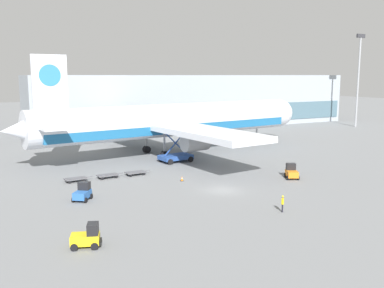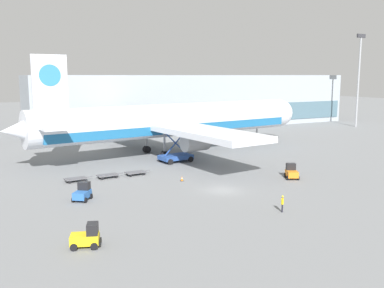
{
  "view_description": "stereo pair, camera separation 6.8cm",
  "coord_description": "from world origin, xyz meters",
  "px_view_note": "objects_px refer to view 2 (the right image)",
  "views": [
    {
      "loc": [
        -26.98,
        -43.36,
        13.97
      ],
      "look_at": [
        1.69,
        11.48,
        4.0
      ],
      "focal_mm": 40.0,
      "sensor_mm": 36.0,
      "label": 1
    },
    {
      "loc": [
        -26.92,
        -43.4,
        13.97
      ],
      "look_at": [
        1.69,
        11.48,
        4.0
      ],
      "focal_mm": 40.0,
      "sensor_mm": 36.0,
      "label": 2
    }
  ],
  "objects_px": {
    "scissor_lift_loader": "(176,149)",
    "baggage_dolly_third": "(136,172)",
    "light_mast": "(359,74)",
    "ground_crew_near": "(282,202)",
    "baggage_tug_foreground": "(83,193)",
    "baggage_tug_mid": "(291,172)",
    "traffic_cone_near": "(182,179)",
    "baggage_dolly_lead": "(76,179)",
    "airplane_main": "(171,121)",
    "baggage_tug_far": "(87,237)",
    "baggage_dolly_second": "(108,175)"
  },
  "relations": [
    {
      "from": "light_mast",
      "to": "ground_crew_near",
      "type": "height_order",
      "value": "light_mast"
    },
    {
      "from": "ground_crew_near",
      "to": "traffic_cone_near",
      "type": "height_order",
      "value": "ground_crew_near"
    },
    {
      "from": "baggage_dolly_lead",
      "to": "light_mast",
      "type": "bearing_deg",
      "value": 14.18
    },
    {
      "from": "light_mast",
      "to": "baggage_tug_foreground",
      "type": "height_order",
      "value": "light_mast"
    },
    {
      "from": "baggage_tug_mid",
      "to": "traffic_cone_near",
      "type": "bearing_deg",
      "value": 95.63
    },
    {
      "from": "scissor_lift_loader",
      "to": "baggage_tug_mid",
      "type": "height_order",
      "value": "scissor_lift_loader"
    },
    {
      "from": "ground_crew_near",
      "to": "light_mast",
      "type": "bearing_deg",
      "value": -7.96
    },
    {
      "from": "baggage_tug_foreground",
      "to": "baggage_tug_far",
      "type": "height_order",
      "value": "same"
    },
    {
      "from": "baggage_tug_far",
      "to": "baggage_dolly_second",
      "type": "height_order",
      "value": "baggage_tug_far"
    },
    {
      "from": "airplane_main",
      "to": "baggage_dolly_second",
      "type": "bearing_deg",
      "value": -147.44
    },
    {
      "from": "baggage_dolly_lead",
      "to": "baggage_tug_far",
      "type": "bearing_deg",
      "value": -103.96
    },
    {
      "from": "baggage_tug_foreground",
      "to": "baggage_dolly_second",
      "type": "height_order",
      "value": "baggage_tug_foreground"
    },
    {
      "from": "baggage_dolly_lead",
      "to": "ground_crew_near",
      "type": "distance_m",
      "value": 27.89
    },
    {
      "from": "light_mast",
      "to": "baggage_tug_far",
      "type": "bearing_deg",
      "value": -150.31
    },
    {
      "from": "light_mast",
      "to": "baggage_dolly_lead",
      "type": "height_order",
      "value": "light_mast"
    },
    {
      "from": "baggage_tug_foreground",
      "to": "traffic_cone_near",
      "type": "relative_size",
      "value": 4.22
    },
    {
      "from": "scissor_lift_loader",
      "to": "airplane_main",
      "type": "bearing_deg",
      "value": 63.63
    },
    {
      "from": "ground_crew_near",
      "to": "traffic_cone_near",
      "type": "bearing_deg",
      "value": 56.83
    },
    {
      "from": "airplane_main",
      "to": "baggage_dolly_second",
      "type": "relative_size",
      "value": 15.49
    },
    {
      "from": "baggage_tug_foreground",
      "to": "baggage_dolly_lead",
      "type": "bearing_deg",
      "value": 28.75
    },
    {
      "from": "traffic_cone_near",
      "to": "ground_crew_near",
      "type": "bearing_deg",
      "value": -78.43
    },
    {
      "from": "baggage_dolly_lead",
      "to": "traffic_cone_near",
      "type": "bearing_deg",
      "value": -29.86
    },
    {
      "from": "baggage_tug_far",
      "to": "ground_crew_near",
      "type": "xyz_separation_m",
      "value": [
        20.13,
        -0.23,
        0.16
      ]
    },
    {
      "from": "airplane_main",
      "to": "traffic_cone_near",
      "type": "xyz_separation_m",
      "value": [
        -7.24,
        -18.9,
        -5.52
      ]
    },
    {
      "from": "light_mast",
      "to": "baggage_dolly_second",
      "type": "bearing_deg",
      "value": -161.12
    },
    {
      "from": "baggage_dolly_lead",
      "to": "baggage_dolly_third",
      "type": "bearing_deg",
      "value": -4.58
    },
    {
      "from": "baggage_dolly_third",
      "to": "traffic_cone_near",
      "type": "bearing_deg",
      "value": -58.47
    },
    {
      "from": "light_mast",
      "to": "scissor_lift_loader",
      "type": "bearing_deg",
      "value": -162.22
    },
    {
      "from": "baggage_dolly_third",
      "to": "light_mast",
      "type": "bearing_deg",
      "value": 16.14
    },
    {
      "from": "scissor_lift_loader",
      "to": "baggage_dolly_third",
      "type": "xyz_separation_m",
      "value": [
        -9.1,
        -5.97,
        -1.74
      ]
    },
    {
      "from": "baggage_tug_far",
      "to": "baggage_dolly_lead",
      "type": "xyz_separation_m",
      "value": [
        4.06,
        22.54,
        -0.49
      ]
    },
    {
      "from": "light_mast",
      "to": "baggage_dolly_third",
      "type": "xyz_separation_m",
      "value": [
        -73.74,
        -26.7,
        -13.89
      ]
    },
    {
      "from": "baggage_tug_mid",
      "to": "baggage_dolly_lead",
      "type": "xyz_separation_m",
      "value": [
        -26.64,
        11.81,
        -0.49
      ]
    },
    {
      "from": "baggage_tug_far",
      "to": "baggage_dolly_second",
      "type": "bearing_deg",
      "value": 89.34
    },
    {
      "from": "light_mast",
      "to": "ground_crew_near",
      "type": "xyz_separation_m",
      "value": [
        -66.04,
        -49.36,
        -13.24
      ]
    },
    {
      "from": "light_mast",
      "to": "traffic_cone_near",
      "type": "relative_size",
      "value": 37.41
    },
    {
      "from": "airplane_main",
      "to": "baggage_tug_mid",
      "type": "xyz_separation_m",
      "value": [
        6.72,
        -24.49,
        -4.96
      ]
    },
    {
      "from": "baggage_dolly_second",
      "to": "baggage_dolly_third",
      "type": "distance_m",
      "value": 4.01
    },
    {
      "from": "scissor_lift_loader",
      "to": "baggage_dolly_lead",
      "type": "distance_m",
      "value": 18.5
    },
    {
      "from": "light_mast",
      "to": "baggage_tug_far",
      "type": "relative_size",
      "value": 8.98
    },
    {
      "from": "baggage_tug_far",
      "to": "baggage_dolly_third",
      "type": "relative_size",
      "value": 0.74
    },
    {
      "from": "ground_crew_near",
      "to": "traffic_cone_near",
      "type": "xyz_separation_m",
      "value": [
        -3.39,
        16.56,
        -0.71
      ]
    },
    {
      "from": "baggage_tug_mid",
      "to": "traffic_cone_near",
      "type": "xyz_separation_m",
      "value": [
        -13.96,
        5.6,
        -0.55
      ]
    },
    {
      "from": "traffic_cone_near",
      "to": "baggage_dolly_lead",
      "type": "bearing_deg",
      "value": 153.9
    },
    {
      "from": "baggage_tug_far",
      "to": "ground_crew_near",
      "type": "height_order",
      "value": "baggage_tug_far"
    },
    {
      "from": "light_mast",
      "to": "airplane_main",
      "type": "distance_m",
      "value": 64.28
    },
    {
      "from": "baggage_tug_mid",
      "to": "light_mast",
      "type": "bearing_deg",
      "value": -27.84
    },
    {
      "from": "baggage_dolly_lead",
      "to": "ground_crew_near",
      "type": "height_order",
      "value": "ground_crew_near"
    },
    {
      "from": "light_mast",
      "to": "traffic_cone_near",
      "type": "height_order",
      "value": "light_mast"
    },
    {
      "from": "baggage_tug_far",
      "to": "baggage_dolly_third",
      "type": "xyz_separation_m",
      "value": [
        12.42,
        22.42,
        -0.49
      ]
    }
  ]
}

